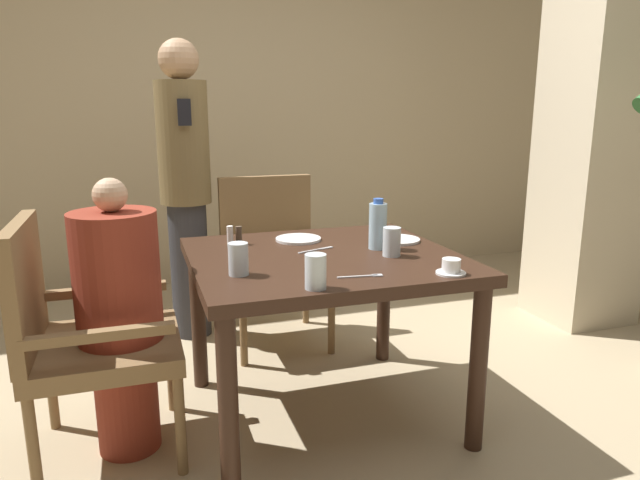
# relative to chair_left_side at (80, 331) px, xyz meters

# --- Properties ---
(ground_plane) EXTENTS (16.00, 16.00, 0.00)m
(ground_plane) POSITION_rel_chair_left_side_xyz_m (0.97, 0.00, -0.52)
(ground_plane) COLOR tan
(wall_back) EXTENTS (8.00, 0.06, 2.80)m
(wall_back) POSITION_rel_chair_left_side_xyz_m (0.97, 2.23, 0.88)
(wall_back) COLOR tan
(wall_back) RESTS_ON ground_plane
(pillar_stone) EXTENTS (0.51, 0.51, 2.70)m
(pillar_stone) POSITION_rel_chair_left_side_xyz_m (2.94, 0.65, 0.83)
(pillar_stone) COLOR beige
(pillar_stone) RESTS_ON ground_plane
(dining_table) EXTENTS (1.10, 1.00, 0.74)m
(dining_table) POSITION_rel_chair_left_side_xyz_m (0.97, 0.00, 0.12)
(dining_table) COLOR #331E14
(dining_table) RESTS_ON ground_plane
(chair_left_side) EXTENTS (0.56, 0.55, 0.94)m
(chair_left_side) POSITION_rel_chair_left_side_xyz_m (0.00, 0.00, 0.00)
(chair_left_side) COLOR brown
(chair_left_side) RESTS_ON ground_plane
(diner_in_left_chair) EXTENTS (0.32, 0.32, 1.09)m
(diner_in_left_chair) POSITION_rel_chair_left_side_xyz_m (0.15, 0.00, 0.04)
(diner_in_left_chair) COLOR maroon
(diner_in_left_chair) RESTS_ON ground_plane
(chair_far_side) EXTENTS (0.55, 0.56, 0.94)m
(chair_far_side) POSITION_rel_chair_left_side_xyz_m (0.97, 0.92, 0.00)
(chair_far_side) COLOR brown
(chair_far_side) RESTS_ON ground_plane
(standing_host) EXTENTS (0.29, 0.33, 1.70)m
(standing_host) POSITION_rel_chair_left_side_xyz_m (0.51, 1.13, 0.40)
(standing_host) COLOR #2D2D33
(standing_host) RESTS_ON ground_plane
(plate_main_left) EXTENTS (0.21, 0.21, 0.01)m
(plate_main_left) POSITION_rel_chair_left_side_xyz_m (0.94, 0.28, 0.23)
(plate_main_left) COLOR white
(plate_main_left) RESTS_ON dining_table
(plate_main_right) EXTENTS (0.21, 0.21, 0.01)m
(plate_main_right) POSITION_rel_chair_left_side_xyz_m (1.37, 0.12, 0.23)
(plate_main_right) COLOR white
(plate_main_right) RESTS_ON dining_table
(teacup_with_saucer) EXTENTS (0.11, 0.11, 0.06)m
(teacup_with_saucer) POSITION_rel_chair_left_side_xyz_m (1.32, -0.42, 0.24)
(teacup_with_saucer) COLOR white
(teacup_with_saucer) RESTS_ON dining_table
(water_bottle) EXTENTS (0.08, 0.08, 0.22)m
(water_bottle) POSITION_rel_chair_left_side_xyz_m (1.22, 0.02, 0.32)
(water_bottle) COLOR #A3C6DB
(water_bottle) RESTS_ON dining_table
(glass_tall_near) EXTENTS (0.07, 0.07, 0.12)m
(glass_tall_near) POSITION_rel_chair_left_side_xyz_m (0.79, -0.43, 0.28)
(glass_tall_near) COLOR silver
(glass_tall_near) RESTS_ON dining_table
(glass_tall_mid) EXTENTS (0.07, 0.07, 0.12)m
(glass_tall_mid) POSITION_rel_chair_left_side_xyz_m (1.23, -0.11, 0.28)
(glass_tall_mid) COLOR silver
(glass_tall_mid) RESTS_ON dining_table
(glass_tall_far) EXTENTS (0.07, 0.07, 0.12)m
(glass_tall_far) POSITION_rel_chair_left_side_xyz_m (0.58, -0.19, 0.28)
(glass_tall_far) COLOR silver
(glass_tall_far) RESTS_ON dining_table
(salt_shaker) EXTENTS (0.03, 0.03, 0.09)m
(salt_shaker) POSITION_rel_chair_left_side_xyz_m (0.63, 0.29, 0.26)
(salt_shaker) COLOR white
(salt_shaker) RESTS_ON dining_table
(pepper_shaker) EXTENTS (0.03, 0.03, 0.08)m
(pepper_shaker) POSITION_rel_chair_left_side_xyz_m (0.66, 0.29, 0.26)
(pepper_shaker) COLOR #4C3D2D
(pepper_shaker) RESTS_ON dining_table
(fork_beside_plate) EXTENTS (0.17, 0.04, 0.00)m
(fork_beside_plate) POSITION_rel_chair_left_side_xyz_m (1.01, -0.36, 0.22)
(fork_beside_plate) COLOR silver
(fork_beside_plate) RESTS_ON dining_table
(knife_beside_plate) EXTENTS (0.18, 0.07, 0.00)m
(knife_beside_plate) POSITION_rel_chair_left_side_xyz_m (0.97, 0.07, 0.22)
(knife_beside_plate) COLOR silver
(knife_beside_plate) RESTS_ON dining_table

